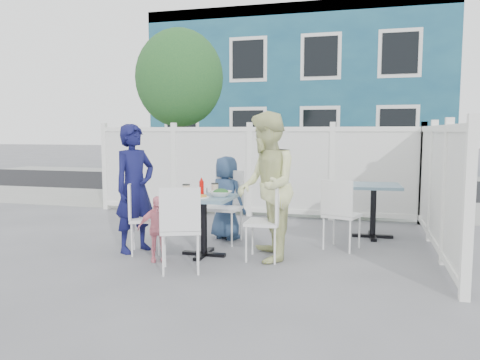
% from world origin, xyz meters
% --- Properties ---
extents(ground, '(80.00, 80.00, 0.00)m').
position_xyz_m(ground, '(0.00, 0.00, 0.00)').
color(ground, slate).
extents(near_sidewalk, '(24.00, 2.60, 0.01)m').
position_xyz_m(near_sidewalk, '(0.00, 3.80, 0.01)').
color(near_sidewalk, gray).
rests_on(near_sidewalk, ground).
extents(street, '(24.00, 5.00, 0.01)m').
position_xyz_m(street, '(0.00, 7.50, 0.00)').
color(street, black).
rests_on(street, ground).
extents(far_sidewalk, '(24.00, 1.60, 0.01)m').
position_xyz_m(far_sidewalk, '(0.00, 10.60, 0.01)').
color(far_sidewalk, gray).
rests_on(far_sidewalk, ground).
extents(building, '(11.00, 6.00, 6.00)m').
position_xyz_m(building, '(-0.50, 14.00, 3.00)').
color(building, navy).
rests_on(building, ground).
extents(fence_back, '(5.86, 0.08, 1.60)m').
position_xyz_m(fence_back, '(0.10, 2.40, 0.78)').
color(fence_back, white).
rests_on(fence_back, ground).
extents(fence_right, '(0.08, 3.66, 1.60)m').
position_xyz_m(fence_right, '(3.00, 0.60, 0.78)').
color(fence_right, white).
rests_on(fence_right, ground).
extents(tree, '(1.80, 1.62, 3.59)m').
position_xyz_m(tree, '(-1.60, 3.30, 2.59)').
color(tree, '#382316').
rests_on(tree, ground).
extents(utility_cabinet, '(0.74, 0.58, 1.24)m').
position_xyz_m(utility_cabinet, '(-2.05, 4.00, 0.62)').
color(utility_cabinet, yellow).
rests_on(utility_cabinet, ground).
extents(potted_shrub_a, '(1.00, 1.00, 1.58)m').
position_xyz_m(potted_shrub_a, '(-0.19, 3.10, 0.79)').
color(potted_shrub_a, '#184822').
rests_on(potted_shrub_a, ground).
extents(potted_shrub_b, '(1.69, 1.74, 1.47)m').
position_xyz_m(potted_shrub_b, '(1.85, 3.00, 0.74)').
color(potted_shrub_b, '#184822').
rests_on(potted_shrub_b, ground).
extents(main_table, '(0.71, 0.71, 0.74)m').
position_xyz_m(main_table, '(0.21, -0.36, 0.57)').
color(main_table, slate).
rests_on(main_table, ground).
extents(spare_table, '(0.77, 0.77, 0.77)m').
position_xyz_m(spare_table, '(2.23, 1.20, 0.60)').
color(spare_table, slate).
rests_on(spare_table, ground).
extents(chair_left, '(0.52, 0.52, 0.88)m').
position_xyz_m(chair_left, '(-0.61, -0.46, 0.51)').
color(chair_left, white).
rests_on(chair_left, ground).
extents(chair_right, '(0.41, 0.43, 0.92)m').
position_xyz_m(chair_right, '(1.03, -0.33, 0.53)').
color(chair_right, white).
rests_on(chair_right, ground).
extents(chair_back, '(0.48, 0.47, 0.98)m').
position_xyz_m(chair_back, '(0.25, 0.44, 0.57)').
color(chair_back, white).
rests_on(chair_back, ground).
extents(chair_near, '(0.55, 0.54, 0.94)m').
position_xyz_m(chair_near, '(0.21, -1.10, 0.55)').
color(chair_near, white).
rests_on(chair_near, ground).
extents(chair_spare, '(0.52, 0.51, 0.91)m').
position_xyz_m(chair_spare, '(1.80, 0.34, 0.53)').
color(chair_spare, white).
rests_on(chair_spare, ground).
extents(man, '(0.59, 0.70, 1.62)m').
position_xyz_m(man, '(-0.70, -0.38, 0.81)').
color(man, '#101141').
rests_on(man, ground).
extents(woman, '(0.89, 1.01, 1.76)m').
position_xyz_m(woman, '(0.98, -0.33, 0.88)').
color(woman, '#CAD653').
rests_on(woman, ground).
extents(boy, '(0.68, 0.57, 1.18)m').
position_xyz_m(boy, '(0.22, 0.58, 0.59)').
color(boy, navy).
rests_on(boy, ground).
extents(toddler, '(0.49, 0.36, 0.77)m').
position_xyz_m(toddler, '(-0.24, -0.72, 0.39)').
color(toddler, pink).
rests_on(toddler, ground).
extents(plate_main, '(0.23, 0.23, 0.01)m').
position_xyz_m(plate_main, '(0.21, -0.50, 0.75)').
color(plate_main, white).
rests_on(plate_main, main_table).
extents(plate_side, '(0.20, 0.20, 0.01)m').
position_xyz_m(plate_side, '(0.01, -0.27, 0.75)').
color(plate_side, white).
rests_on(plate_side, main_table).
extents(salad_bowl, '(0.26, 0.26, 0.06)m').
position_xyz_m(salad_bowl, '(0.42, -0.32, 0.77)').
color(salad_bowl, white).
rests_on(salad_bowl, main_table).
extents(coffee_cup_a, '(0.09, 0.09, 0.13)m').
position_xyz_m(coffee_cup_a, '(-0.01, -0.38, 0.80)').
color(coffee_cup_a, beige).
rests_on(coffee_cup_a, main_table).
extents(coffee_cup_b, '(0.09, 0.09, 0.13)m').
position_xyz_m(coffee_cup_b, '(0.29, -0.16, 0.80)').
color(coffee_cup_b, beige).
rests_on(coffee_cup_b, main_table).
extents(ketchup_bottle, '(0.06, 0.06, 0.18)m').
position_xyz_m(ketchup_bottle, '(0.17, -0.32, 0.83)').
color(ketchup_bottle, '#BD0A06').
rests_on(ketchup_bottle, main_table).
extents(salt_shaker, '(0.03, 0.03, 0.07)m').
position_xyz_m(salt_shaker, '(0.14, -0.11, 0.77)').
color(salt_shaker, white).
rests_on(salt_shaker, main_table).
extents(pepper_shaker, '(0.03, 0.03, 0.07)m').
position_xyz_m(pepper_shaker, '(0.14, -0.07, 0.77)').
color(pepper_shaker, black).
rests_on(pepper_shaker, main_table).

